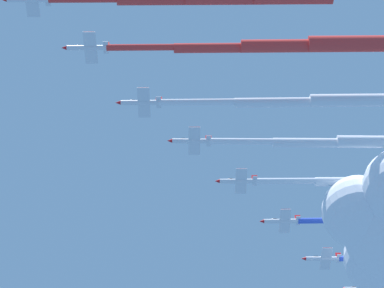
{
  "coord_description": "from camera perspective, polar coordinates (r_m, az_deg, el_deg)",
  "views": [
    {
      "loc": [
        130.7,
        -42.68,
        5.24
      ],
      "look_at": [
        0.0,
        0.0,
        174.49
      ],
      "focal_mm": 89.79,
      "sensor_mm": 36.0,
      "label": 1
    }
  ],
  "objects": [
    {
      "name": "jet_starboard_inner",
      "position": [
        205.55,
        5.35,
        5.85
      ],
      "size": [
        26.69,
        66.06,
        3.8
      ],
      "color": "silver"
    },
    {
      "name": "jet_port_mid",
      "position": [
        212.39,
        9.8,
        2.61
      ],
      "size": [
        29.77,
        74.64,
        3.76
      ],
      "color": "silver"
    },
    {
      "name": "jet_starboard_mid",
      "position": [
        223.0,
        10.87,
        0.16
      ],
      "size": [
        26.07,
        67.57,
        3.74
      ],
      "color": "silver"
    }
  ]
}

